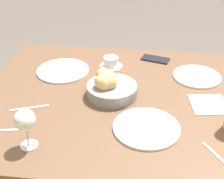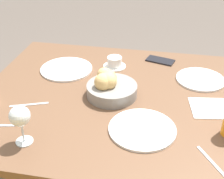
{
  "view_description": "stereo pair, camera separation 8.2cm",
  "coord_description": "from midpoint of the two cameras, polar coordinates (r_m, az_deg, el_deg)",
  "views": [
    {
      "loc": [
        -0.1,
        1.19,
        1.49
      ],
      "look_at": [
        0.05,
        -0.0,
        0.76
      ],
      "focal_mm": 50.0,
      "sensor_mm": 36.0,
      "label": 1
    },
    {
      "loc": [
        -0.18,
        1.17,
        1.49
      ],
      "look_at": [
        0.05,
        -0.0,
        0.76
      ],
      "focal_mm": 50.0,
      "sensor_mm": 36.0,
      "label": 2
    }
  ],
  "objects": [
    {
      "name": "coffee_cup",
      "position": [
        1.66,
        -1.62,
        4.93
      ],
      "size": [
        0.12,
        0.12,
        0.06
      ],
      "color": "white",
      "rests_on": "dining_table"
    },
    {
      "name": "cell_phone",
      "position": [
        1.75,
        6.62,
        5.53
      ],
      "size": [
        0.16,
        0.11,
        0.01
      ],
      "color": "black",
      "rests_on": "dining_table"
    },
    {
      "name": "plate_near_right",
      "position": [
        1.64,
        -10.39,
        3.41
      ],
      "size": [
        0.27,
        0.27,
        0.01
      ],
      "color": "white",
      "rests_on": "dining_table"
    },
    {
      "name": "napkin",
      "position": [
        1.41,
        15.73,
        -2.67
      ],
      "size": [
        0.18,
        0.18,
        0.0
      ],
      "color": "white",
      "rests_on": "dining_table"
    },
    {
      "name": "plate_near_left",
      "position": [
        1.61,
        13.86,
        2.32
      ],
      "size": [
        0.24,
        0.24,
        0.01
      ],
      "color": "white",
      "rests_on": "dining_table"
    },
    {
      "name": "knife_silver",
      "position": [
        1.15,
        16.91,
        -11.78
      ],
      "size": [
        0.1,
        0.15,
        0.0
      ],
      "color": "#B7B7BC",
      "rests_on": "dining_table"
    },
    {
      "name": "bread_basket",
      "position": [
        1.4,
        -2.1,
        0.59
      ],
      "size": [
        0.23,
        0.23,
        0.12
      ],
      "color": "gray",
      "rests_on": "dining_table"
    },
    {
      "name": "plate_far_center",
      "position": [
        1.22,
        4.39,
        -7.01
      ],
      "size": [
        0.26,
        0.26,
        0.01
      ],
      "color": "white",
      "rests_on": "dining_table"
    },
    {
      "name": "wine_glass",
      "position": [
        1.13,
        -17.66,
        -5.58
      ],
      "size": [
        0.08,
        0.08,
        0.16
      ],
      "color": "silver",
      "rests_on": "dining_table"
    },
    {
      "name": "fork_silver",
      "position": [
        1.39,
        -16.53,
        -3.27
      ],
      "size": [
        0.16,
        0.07,
        0.0
      ],
      "color": "#B7B7BC",
      "rests_on": "dining_table"
    },
    {
      "name": "spoon_coffee",
      "position": [
        1.29,
        -20.03,
        -7.01
      ],
      "size": [
        0.12,
        0.03,
        0.0
      ],
      "color": "#B7B7BC",
      "rests_on": "dining_table"
    },
    {
      "name": "dining_table",
      "position": [
        1.46,
        0.31,
        -4.15
      ],
      "size": [
        1.31,
        1.04,
        0.73
      ],
      "color": "brown",
      "rests_on": "ground_plane"
    }
  ]
}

